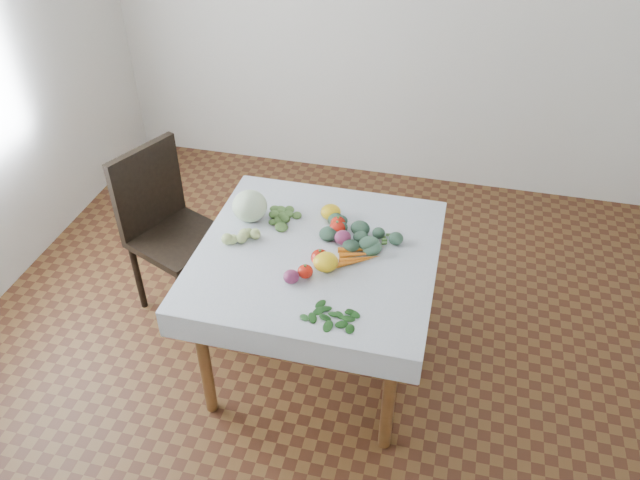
{
  "coord_description": "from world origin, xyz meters",
  "views": [
    {
      "loc": [
        0.56,
        -2.23,
        2.61
      ],
      "look_at": [
        0.01,
        0.01,
        0.82
      ],
      "focal_mm": 35.0,
      "sensor_mm": 36.0,
      "label": 1
    }
  ],
  "objects_px": {
    "cabbage": "(250,206)",
    "chair": "(166,221)",
    "table": "(317,268)",
    "carrot_bunch": "(359,254)",
    "heirloom_back": "(331,212)"
  },
  "relations": [
    {
      "from": "table",
      "to": "chair",
      "type": "distance_m",
      "value": 0.99
    },
    {
      "from": "cabbage",
      "to": "heirloom_back",
      "type": "distance_m",
      "value": 0.41
    },
    {
      "from": "chair",
      "to": "cabbage",
      "type": "relative_size",
      "value": 5.61
    },
    {
      "from": "table",
      "to": "carrot_bunch",
      "type": "height_order",
      "value": "carrot_bunch"
    },
    {
      "from": "cabbage",
      "to": "carrot_bunch",
      "type": "bearing_deg",
      "value": -15.61
    },
    {
      "from": "heirloom_back",
      "to": "carrot_bunch",
      "type": "relative_size",
      "value": 0.46
    },
    {
      "from": "table",
      "to": "cabbage",
      "type": "height_order",
      "value": "cabbage"
    },
    {
      "from": "heirloom_back",
      "to": "carrot_bunch",
      "type": "bearing_deg",
      "value": -53.49
    },
    {
      "from": "table",
      "to": "heirloom_back",
      "type": "relative_size",
      "value": 9.72
    },
    {
      "from": "cabbage",
      "to": "heirloom_back",
      "type": "bearing_deg",
      "value": 15.11
    },
    {
      "from": "table",
      "to": "cabbage",
      "type": "distance_m",
      "value": 0.46
    },
    {
      "from": "cabbage",
      "to": "chair",
      "type": "bearing_deg",
      "value": 168.03
    },
    {
      "from": "chair",
      "to": "cabbage",
      "type": "bearing_deg",
      "value": -11.97
    },
    {
      "from": "table",
      "to": "heirloom_back",
      "type": "height_order",
      "value": "heirloom_back"
    },
    {
      "from": "chair",
      "to": "carrot_bunch",
      "type": "xyz_separation_m",
      "value": [
        1.15,
        -0.28,
        0.21
      ]
    }
  ]
}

